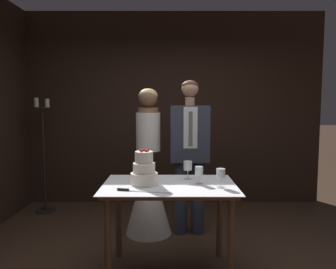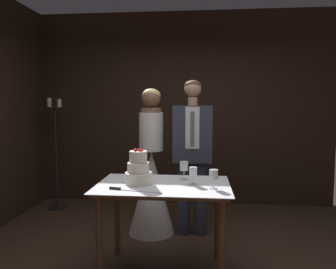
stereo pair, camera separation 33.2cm
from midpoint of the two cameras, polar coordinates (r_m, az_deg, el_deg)
The scene contains 10 objects.
wall_back at distance 5.04m, azimuth 4.18°, elevation 4.47°, with size 4.56×0.12×2.90m, color black.
cake_table at distance 2.98m, azimuth 2.40°, elevation -10.76°, with size 1.19×0.78×0.81m.
tiered_cake at distance 2.95m, azimuth -1.96°, elevation -6.29°, with size 0.24×0.24×0.32m.
cake_knife at distance 2.76m, azimuth -4.07°, elevation -9.57°, with size 0.45×0.11×0.02m.
wine_glass_near at distance 2.83m, azimuth 11.33°, elevation -7.01°, with size 0.08×0.08×0.16m.
wine_glass_middle at distance 2.94m, azimuth 7.66°, elevation -6.63°, with size 0.07×0.07×0.16m.
wine_glass_far at distance 3.11m, azimuth 5.88°, elevation -5.59°, with size 0.08×0.08×0.18m.
bride at distance 3.88m, azimuth -0.44°, elevation -8.00°, with size 0.54×0.54×1.70m.
groom at distance 3.79m, azimuth 6.79°, elevation -2.71°, with size 0.44×0.25×1.80m.
candle_stand at distance 4.98m, azimuth -17.14°, elevation -3.95°, with size 0.28×0.28×1.61m.
Camera 2 is at (0.29, -2.76, 1.54)m, focal length 35.00 mm.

